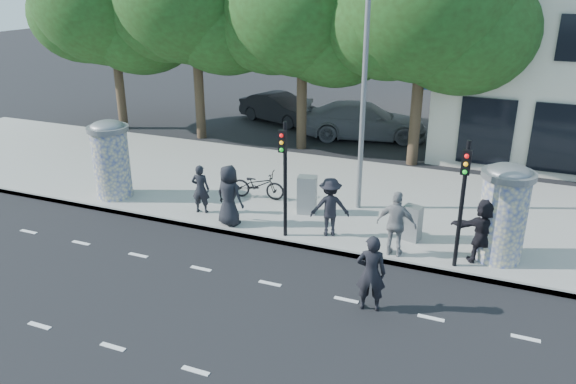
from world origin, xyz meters
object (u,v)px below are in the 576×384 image
at_px(ad_column_right, 504,211).
at_px(cabinet_left, 307,195).
at_px(traffic_pole_near, 284,168).
at_px(ped_d, 330,207).
at_px(cabinet_right, 412,223).
at_px(street_lamp, 365,64).
at_px(ped_e, 396,224).
at_px(ped_f, 484,231).
at_px(bicycle, 258,185).
at_px(car_right, 364,121).
at_px(ped_a, 229,195).
at_px(traffic_pole_far, 463,192).
at_px(ad_column_left, 111,157).
at_px(ped_b, 201,189).
at_px(car_mid, 279,108).
at_px(man_road, 371,273).

distance_m(ad_column_right, cabinet_left, 5.92).
distance_m(traffic_pole_near, ped_d, 1.78).
height_order(ped_d, cabinet_right, ped_d).
bearing_deg(cabinet_left, street_lamp, 24.80).
bearing_deg(ad_column_right, cabinet_right, 173.66).
relative_size(ped_e, ped_f, 1.01).
relative_size(street_lamp, cabinet_left, 6.52).
bearing_deg(bicycle, car_right, -15.10).
relative_size(traffic_pole_near, car_right, 0.59).
bearing_deg(ad_column_right, ped_d, -176.10).
bearing_deg(cabinet_left, ped_a, -148.41).
relative_size(ad_column_right, traffic_pole_far, 0.78).
xyz_separation_m(ad_column_left, ped_b, (3.46, -0.08, -0.60)).
height_order(traffic_pole_near, cabinet_right, traffic_pole_near).
bearing_deg(car_mid, man_road, -130.36).
bearing_deg(cabinet_left, car_right, 83.79).
relative_size(ad_column_right, car_right, 0.46).
height_order(ped_a, ped_e, ped_a).
distance_m(ped_b, bicycle, 2.13).
bearing_deg(car_right, ad_column_left, 136.82).
height_order(man_road, cabinet_left, man_road).
distance_m(ad_column_left, street_lamp, 8.90).
height_order(ad_column_left, car_mid, ad_column_left).
relative_size(ped_f, cabinet_left, 1.47).
relative_size(traffic_pole_near, ped_d, 1.94).
bearing_deg(bicycle, ad_column_right, -108.36).
xyz_separation_m(bicycle, cabinet_right, (5.42, -1.21, 0.03)).
xyz_separation_m(traffic_pole_near, bicycle, (-1.97, 2.38, -1.60)).
bearing_deg(ped_b, ped_a, 148.66).
xyz_separation_m(man_road, bicycle, (-5.16, 4.92, -0.30)).
bearing_deg(ad_column_right, traffic_pole_far, -137.79).
bearing_deg(ad_column_left, man_road, -18.34).
bearing_deg(ped_f, ped_d, -11.18).
bearing_deg(ped_f, cabinet_left, -24.02).
height_order(ad_column_right, traffic_pole_near, traffic_pole_near).
xyz_separation_m(street_lamp, bicycle, (-3.37, -0.46, -4.16)).
bearing_deg(street_lamp, traffic_pole_far, -39.88).
xyz_separation_m(man_road, cabinet_right, (0.26, 3.71, -0.27)).
bearing_deg(ped_e, ad_column_right, -159.66).
bearing_deg(traffic_pole_near, cabinet_right, 18.71).
relative_size(traffic_pole_near, cabinet_right, 3.29).
xyz_separation_m(traffic_pole_near, ped_d, (1.17, 0.59, -1.20)).
distance_m(ped_a, bicycle, 2.28).
height_order(traffic_pole_near, ped_d, traffic_pole_near).
distance_m(ad_column_left, car_right, 12.33).
bearing_deg(car_right, ped_a, 159.62).
distance_m(ad_column_left, traffic_pole_near, 6.67).
bearing_deg(traffic_pole_near, bicycle, 129.61).
xyz_separation_m(traffic_pole_near, street_lamp, (1.40, 2.84, 2.56)).
relative_size(traffic_pole_near, street_lamp, 0.42).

